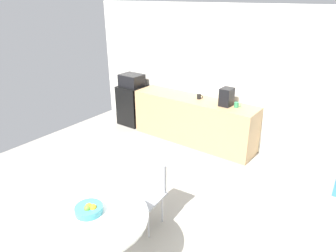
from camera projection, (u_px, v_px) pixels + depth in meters
name	position (u px, v px, depth m)	size (l,w,h in m)	color
ground_plane	(111.00, 220.00, 4.01)	(6.00, 6.00, 0.00)	#9E998E
wall_back	(222.00, 77.00, 5.71)	(6.00, 0.10, 2.60)	white
counter_block	(193.00, 120.00, 5.99)	(2.51, 0.60, 0.90)	tan
mini_fridge	(133.00, 105.00, 6.87)	(0.54, 0.54, 0.88)	black
microwave	(132.00, 80.00, 6.64)	(0.48, 0.38, 0.26)	black
round_table	(94.00, 228.00, 3.01)	(1.09, 1.09, 0.76)	silver
chair_gray	(149.00, 187.00, 3.81)	(0.46, 0.46, 0.83)	silver
fruit_bowl	(89.00, 209.00, 2.99)	(0.27, 0.27, 0.11)	teal
mug_white	(199.00, 96.00, 5.78)	(0.13, 0.08, 0.09)	black
mug_green	(237.00, 105.00, 5.34)	(0.13, 0.08, 0.09)	#338C59
coffee_maker	(227.00, 97.00, 5.39)	(0.20, 0.24, 0.32)	black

